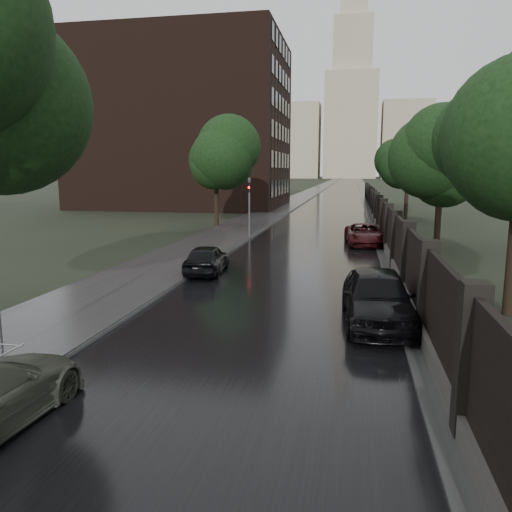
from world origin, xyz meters
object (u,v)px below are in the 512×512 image
(traffic_light, at_px, (249,202))
(car_right_near, at_px, (377,297))
(tree_left_far, at_px, (216,161))
(tree_right_b, at_px, (441,162))
(hatchback_left, at_px, (207,259))
(car_right_far, at_px, (365,235))
(tree_right_c, at_px, (408,165))

(traffic_light, relative_size, car_right_near, 0.83)
(traffic_light, bearing_deg, tree_left_far, 126.47)
(tree_right_b, xyz_separation_m, traffic_light, (-11.80, 2.99, -2.55))
(hatchback_left, distance_m, car_right_near, 9.34)
(traffic_light, height_order, car_right_far, traffic_light)
(tree_right_b, relative_size, traffic_light, 1.75)
(tree_right_b, distance_m, tree_right_c, 18.00)
(traffic_light, relative_size, car_right_far, 0.84)
(car_right_far, bearing_deg, car_right_near, -95.14)
(tree_right_b, bearing_deg, hatchback_left, -139.06)
(tree_right_b, bearing_deg, tree_right_c, 90.00)
(tree_right_c, distance_m, car_right_near, 34.30)
(hatchback_left, height_order, car_right_far, car_right_far)
(car_right_near, bearing_deg, tree_right_c, 79.86)
(tree_left_far, xyz_separation_m, tree_right_c, (15.50, 10.00, -0.29))
(traffic_light, bearing_deg, car_right_far, -19.41)
(traffic_light, distance_m, car_right_far, 8.35)
(tree_left_far, relative_size, hatchback_left, 1.95)
(traffic_light, xyz_separation_m, car_right_far, (7.70, -2.71, -1.74))
(car_right_near, height_order, car_right_far, car_right_near)
(car_right_far, bearing_deg, tree_right_c, 71.83)
(tree_right_c, height_order, car_right_near, tree_right_c)
(tree_left_far, relative_size, tree_right_c, 1.05)
(tree_left_far, bearing_deg, car_right_far, -34.10)
(traffic_light, bearing_deg, hatchback_left, -86.83)
(tree_left_far, xyz_separation_m, tree_right_b, (15.50, -8.00, -0.29))
(car_right_near, xyz_separation_m, car_right_far, (-0.00, 16.09, -0.16))
(tree_left_far, height_order, car_right_near, tree_left_far)
(traffic_light, height_order, hatchback_left, traffic_light)
(hatchback_left, relative_size, car_right_near, 0.79)
(tree_right_c, relative_size, car_right_near, 1.45)
(car_right_far, bearing_deg, tree_right_b, -9.06)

